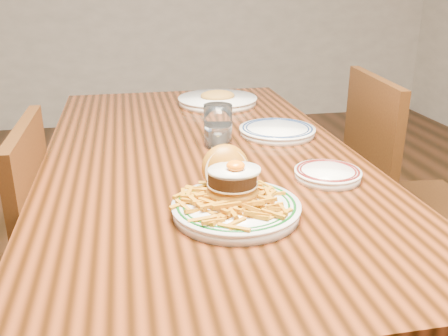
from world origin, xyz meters
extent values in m
cube|color=black|center=(0.00, 0.00, 0.72)|extent=(0.85, 1.60, 0.05)
cylinder|color=black|center=(-0.36, 0.74, 0.35)|extent=(0.07, 0.07, 0.70)
cylinder|color=black|center=(0.36, 0.74, 0.35)|extent=(0.07, 0.07, 0.70)
cube|color=#42260D|center=(-0.44, -0.11, 0.66)|extent=(0.03, 0.41, 0.44)
cylinder|color=#42260D|center=(-0.45, 0.06, 0.20)|extent=(0.04, 0.04, 0.40)
cube|color=#42260D|center=(0.78, 0.13, 0.43)|extent=(0.46, 0.46, 0.04)
cube|color=#42260D|center=(0.59, 0.15, 0.68)|extent=(0.07, 0.43, 0.45)
cylinder|color=#42260D|center=(0.98, 0.30, 0.21)|extent=(0.04, 0.04, 0.41)
cylinder|color=#42260D|center=(0.62, 0.33, 0.21)|extent=(0.04, 0.04, 0.41)
cylinder|color=#42260D|center=(0.58, -0.03, 0.21)|extent=(0.04, 0.04, 0.41)
cylinder|color=white|center=(0.01, -0.40, 0.76)|extent=(0.26, 0.26, 0.02)
cylinder|color=white|center=(0.01, -0.40, 0.77)|extent=(0.26, 0.26, 0.01)
torus|color=#0C4413|center=(0.01, -0.40, 0.77)|extent=(0.24, 0.24, 0.01)
torus|color=#0C4413|center=(0.01, -0.40, 0.77)|extent=(0.22, 0.22, 0.01)
ellipsoid|color=#A05814|center=(0.01, -0.37, 0.79)|extent=(0.11, 0.11, 0.05)
cylinder|color=#DCB789|center=(0.01, -0.37, 0.81)|extent=(0.11, 0.11, 0.00)
cylinder|color=black|center=(0.01, -0.37, 0.82)|extent=(0.10, 0.10, 0.03)
ellipsoid|color=silver|center=(0.01, -0.37, 0.84)|extent=(0.11, 0.09, 0.01)
ellipsoid|color=#FF6A05|center=(0.02, -0.38, 0.85)|extent=(0.04, 0.04, 0.02)
ellipsoid|color=#A05814|center=(0.01, -0.31, 0.82)|extent=(0.11, 0.09, 0.12)
cylinder|color=#DCB789|center=(0.01, -0.32, 0.82)|extent=(0.10, 0.04, 0.09)
cylinder|color=white|center=(0.27, -0.25, 0.76)|extent=(0.16, 0.16, 0.02)
cylinder|color=white|center=(0.27, -0.25, 0.77)|extent=(0.16, 0.16, 0.01)
torus|color=#551513|center=(0.27, -0.25, 0.77)|extent=(0.15, 0.15, 0.01)
torus|color=#551513|center=(0.27, -0.25, 0.77)|extent=(0.14, 0.14, 0.01)
cube|color=silver|center=(0.29, -0.24, 0.77)|extent=(0.05, 0.10, 0.00)
cylinder|color=white|center=(0.26, 0.11, 0.76)|extent=(0.23, 0.23, 0.02)
cylinder|color=white|center=(0.26, 0.11, 0.77)|extent=(0.23, 0.23, 0.01)
torus|color=#0E1F48|center=(0.26, 0.11, 0.77)|extent=(0.22, 0.22, 0.01)
torus|color=#0E1F48|center=(0.26, 0.11, 0.77)|extent=(0.20, 0.20, 0.00)
cylinder|color=white|center=(0.06, 0.04, 0.81)|extent=(0.08, 0.08, 0.12)
cylinder|color=silver|center=(0.06, 0.04, 0.78)|extent=(0.07, 0.07, 0.06)
cylinder|color=white|center=(0.15, 0.53, 0.76)|extent=(0.29, 0.29, 0.02)
cylinder|color=white|center=(0.15, 0.53, 0.78)|extent=(0.30, 0.30, 0.01)
ellipsoid|color=#B79034|center=(0.15, 0.53, 0.78)|extent=(0.13, 0.11, 0.04)
camera|label=1|loc=(-0.19, -1.30, 1.21)|focal=40.00mm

